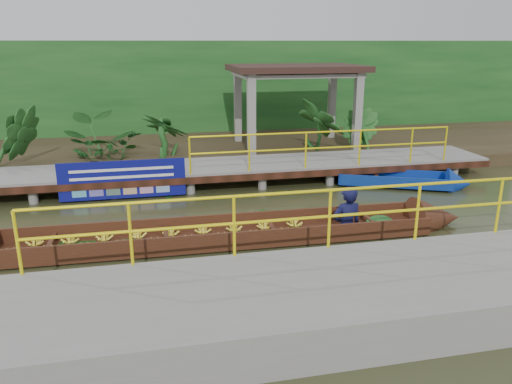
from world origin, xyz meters
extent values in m
plane|color=#31341A|center=(0.00, 0.00, 0.00)|extent=(80.00, 80.00, 0.00)
cube|color=#2E2717|center=(0.00, 7.50, 0.23)|extent=(30.00, 8.00, 0.45)
cube|color=gray|center=(0.00, 3.50, 0.50)|extent=(16.00, 2.00, 0.15)
cube|color=black|center=(0.00, 2.50, 0.42)|extent=(16.00, 0.12, 0.18)
cylinder|color=yellow|center=(2.75, 2.55, 1.57)|extent=(7.50, 0.05, 0.05)
cylinder|color=yellow|center=(2.75, 2.55, 1.12)|extent=(7.50, 0.05, 0.05)
cylinder|color=yellow|center=(2.75, 2.55, 1.07)|extent=(0.05, 0.05, 1.00)
cylinder|color=gray|center=(-6.00, 4.30, 0.22)|extent=(0.24, 0.24, 0.55)
cylinder|color=gray|center=(-4.00, 2.70, 0.22)|extent=(0.24, 0.24, 0.55)
cylinder|color=gray|center=(-4.00, 4.30, 0.22)|extent=(0.24, 0.24, 0.55)
cylinder|color=gray|center=(-2.00, 2.70, 0.22)|extent=(0.24, 0.24, 0.55)
cylinder|color=gray|center=(-2.00, 4.30, 0.22)|extent=(0.24, 0.24, 0.55)
cylinder|color=gray|center=(0.00, 2.70, 0.22)|extent=(0.24, 0.24, 0.55)
cylinder|color=gray|center=(0.00, 4.30, 0.22)|extent=(0.24, 0.24, 0.55)
cylinder|color=gray|center=(2.00, 2.70, 0.22)|extent=(0.24, 0.24, 0.55)
cylinder|color=gray|center=(2.00, 4.30, 0.22)|extent=(0.24, 0.24, 0.55)
cylinder|color=gray|center=(4.00, 2.70, 0.22)|extent=(0.24, 0.24, 0.55)
cylinder|color=gray|center=(4.00, 4.30, 0.22)|extent=(0.24, 0.24, 0.55)
cylinder|color=gray|center=(6.00, 2.70, 0.22)|extent=(0.24, 0.24, 0.55)
cylinder|color=gray|center=(6.00, 4.30, 0.22)|extent=(0.24, 0.24, 0.55)
cylinder|color=gray|center=(0.00, 2.70, 0.22)|extent=(0.24, 0.24, 0.55)
cube|color=gray|center=(1.00, -4.20, 0.30)|extent=(18.00, 2.40, 0.70)
cylinder|color=yellow|center=(1.00, -3.05, 1.65)|extent=(10.00, 0.05, 0.05)
cylinder|color=yellow|center=(1.00, -3.05, 1.20)|extent=(10.00, 0.05, 0.05)
cylinder|color=yellow|center=(1.00, -3.05, 1.15)|extent=(0.05, 0.05, 1.00)
cube|color=gray|center=(1.20, 5.10, 1.60)|extent=(0.25, 0.25, 2.80)
cube|color=gray|center=(4.80, 5.10, 1.60)|extent=(0.25, 0.25, 2.80)
cube|color=gray|center=(1.20, 7.50, 1.60)|extent=(0.25, 0.25, 2.80)
cube|color=gray|center=(4.80, 7.50, 1.60)|extent=(0.25, 0.25, 2.80)
cube|color=gray|center=(3.00, 6.30, 2.90)|extent=(4.00, 2.60, 0.12)
cube|color=#301D18|center=(3.00, 6.30, 3.10)|extent=(4.40, 3.00, 0.20)
cube|color=#164619|center=(0.00, 10.00, 2.00)|extent=(30.00, 0.80, 4.00)
cube|color=#361B0E|center=(-0.72, -0.88, 0.07)|extent=(8.81, 1.23, 0.07)
cube|color=#361B0E|center=(-0.71, -0.33, 0.22)|extent=(8.79, 0.20, 0.37)
cube|color=#361B0E|center=(-0.73, -1.43, 0.22)|extent=(8.79, 0.20, 0.37)
cone|color=#361B0E|center=(4.17, -0.96, 0.15)|extent=(1.12, 1.07, 1.05)
ellipsoid|color=#164619|center=(2.80, -0.93, 0.18)|extent=(0.62, 0.49, 0.29)
imported|color=#0F1038|center=(2.03, -0.92, 1.03)|extent=(0.72, 0.51, 1.87)
cube|color=navy|center=(4.76, 2.19, 0.10)|extent=(3.17, 2.10, 0.10)
cube|color=navy|center=(4.95, 2.61, 0.22)|extent=(2.82, 1.31, 0.31)
cube|color=navy|center=(4.57, 1.77, 0.22)|extent=(2.82, 1.31, 0.31)
cube|color=navy|center=(3.36, 2.82, 0.22)|extent=(0.43, 0.86, 0.31)
cone|color=navy|center=(6.34, 1.48, 0.16)|extent=(0.91, 1.03, 0.86)
cube|color=black|center=(4.29, 2.40, 0.27)|extent=(0.47, 0.88, 0.05)
cube|color=navy|center=(-2.75, 2.48, 0.55)|extent=(3.20, 0.03, 1.00)
cube|color=white|center=(-2.75, 2.46, 0.82)|extent=(2.60, 0.01, 0.07)
cube|color=white|center=(-2.75, 2.46, 0.62)|extent=(2.60, 0.01, 0.07)
imported|color=#164619|center=(-6.00, 5.30, 1.18)|extent=(1.17, 1.17, 1.46)
imported|color=#164619|center=(-3.50, 5.30, 1.18)|extent=(1.17, 1.17, 1.46)
imported|color=#164619|center=(-1.50, 5.30, 1.18)|extent=(1.17, 1.17, 1.46)
imported|color=#164619|center=(3.50, 5.30, 1.18)|extent=(1.17, 1.17, 1.46)
imported|color=#164619|center=(5.00, 5.30, 1.18)|extent=(1.17, 1.17, 1.46)
camera|label=1|loc=(-2.05, -10.36, 3.96)|focal=35.00mm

